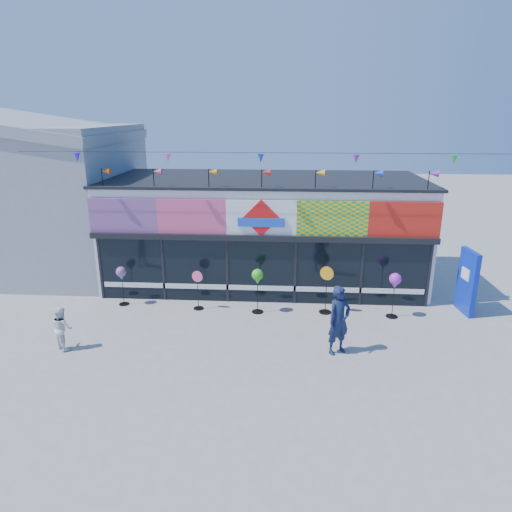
# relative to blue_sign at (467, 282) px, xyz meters

# --- Properties ---
(ground) EXTENTS (80.00, 80.00, 0.00)m
(ground) POSITION_rel_blue_sign_xyz_m (-6.95, -3.01, -1.10)
(ground) COLOR gray
(ground) RESTS_ON ground
(kite_shop) EXTENTS (16.00, 5.70, 5.31)m
(kite_shop) POSITION_rel_blue_sign_xyz_m (-6.95, 2.93, 0.95)
(kite_shop) COLOR white
(kite_shop) RESTS_ON ground
(neighbour_building) EXTENTS (8.18, 7.20, 6.87)m
(neighbour_building) POSITION_rel_blue_sign_xyz_m (-16.95, 3.99, 2.10)
(neighbour_building) COLOR gray
(neighbour_building) RESTS_ON ground
(blue_sign) EXTENTS (0.29, 1.11, 2.19)m
(blue_sign) POSITION_rel_blue_sign_xyz_m (0.00, 0.00, 0.00)
(blue_sign) COLOR #0B27AE
(blue_sign) RESTS_ON ground
(spinner_0) EXTENTS (0.36, 0.36, 1.41)m
(spinner_0) POSITION_rel_blue_sign_xyz_m (-11.80, -0.14, 0.03)
(spinner_0) COLOR black
(spinner_0) RESTS_ON ground
(spinner_1) EXTENTS (0.39, 0.35, 1.38)m
(spinner_1) POSITION_rel_blue_sign_xyz_m (-9.08, -0.34, -0.37)
(spinner_1) COLOR black
(spinner_1) RESTS_ON ground
(spinner_2) EXTENTS (0.39, 0.39, 1.56)m
(spinner_2) POSITION_rel_blue_sign_xyz_m (-7.02, -0.49, 0.14)
(spinner_2) COLOR black
(spinner_2) RESTS_ON ground
(spinner_3) EXTENTS (0.44, 0.42, 1.65)m
(spinner_3) POSITION_rel_blue_sign_xyz_m (-4.71, -0.37, -0.23)
(spinner_3) COLOR black
(spinner_3) RESTS_ON ground
(spinner_4) EXTENTS (0.39, 0.39, 1.54)m
(spinner_4) POSITION_rel_blue_sign_xyz_m (-2.52, -0.57, 0.13)
(spinner_4) COLOR black
(spinner_4) RESTS_ON ground
(adult_man) EXTENTS (0.87, 0.80, 1.99)m
(adult_man) POSITION_rel_blue_sign_xyz_m (-4.59, -3.05, -0.10)
(adult_man) COLOR #141E40
(adult_man) RESTS_ON ground
(child) EXTENTS (0.71, 0.67, 1.28)m
(child) POSITION_rel_blue_sign_xyz_m (-12.44, -3.33, -0.46)
(child) COLOR white
(child) RESTS_ON ground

